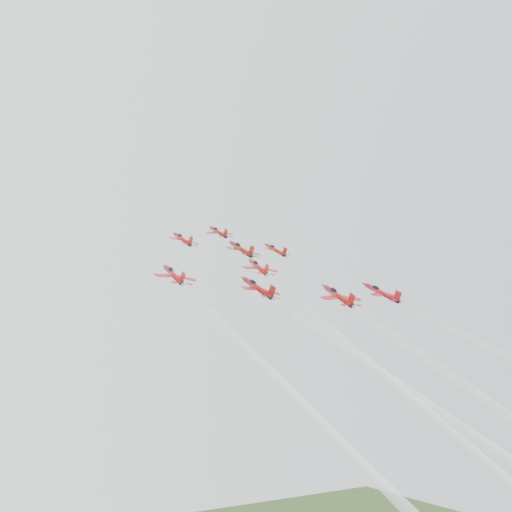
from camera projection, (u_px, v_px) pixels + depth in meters
jet_lead at (218, 232)px, 165.43m from camera, size 8.82×11.52×6.54m
jet_row2_left at (182, 239)px, 145.52m from camera, size 8.85×11.57×6.56m
jet_row2_center at (241, 249)px, 150.85m from camera, size 10.55×13.78×7.82m
jet_row2_right at (275, 250)px, 160.35m from camera, size 8.86×11.57×6.57m
jet_center at (380, 352)px, 98.44m from camera, size 9.40×91.34×47.31m
jet_rear_farleft at (286, 385)px, 76.64m from camera, size 9.14×88.82×46.00m
jet_rear_left at (415, 408)px, 79.53m from camera, size 9.79×95.16×49.29m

